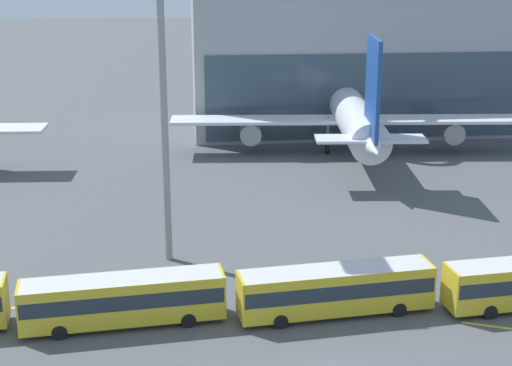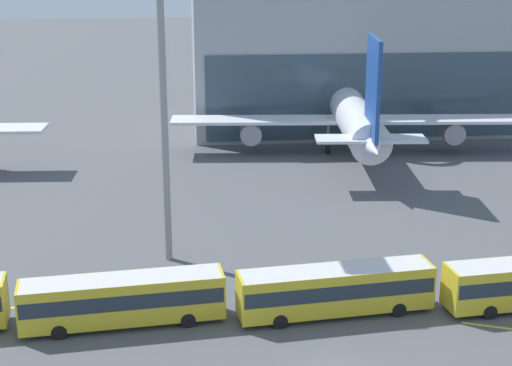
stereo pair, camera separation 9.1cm
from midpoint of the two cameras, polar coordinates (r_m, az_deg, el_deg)
name	(u,v)px [view 2 (the right image)]	position (r m, az deg, el deg)	size (l,w,h in m)	color
airliner_at_gate_far	(352,113)	(93.83, 7.01, 5.09)	(42.94, 39.39, 15.48)	silver
shuttle_bus_2	(123,298)	(53.09, -9.62, -8.22)	(13.63, 4.01, 3.37)	gold
shuttle_bus_3	(336,288)	(53.99, 5.86, -7.60)	(13.63, 4.11, 3.37)	gold
floodlight_mast	(161,41)	(59.20, -6.87, 10.25)	(2.83, 2.83, 25.26)	gray
lane_stripe_5	(54,302)	(58.02, -14.42, -8.39)	(10.56, 0.25, 0.01)	yellow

